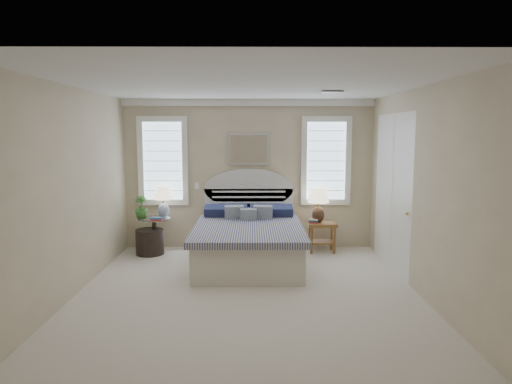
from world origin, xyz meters
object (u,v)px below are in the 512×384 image
object	(u,v)px
lamp_left	(163,198)
lamp_right	(318,201)
bed	(248,240)
floor_pot	(150,242)
nightstand_right	(322,230)
side_table_left	(154,232)

from	to	relation	value
lamp_left	lamp_right	bearing A→B (deg)	-0.27
bed	floor_pot	size ratio (longest dim) A/B	4.72
floor_pot	lamp_left	world-z (taller)	lamp_left
bed	nightstand_right	size ratio (longest dim) A/B	4.29
lamp_left	bed	bearing A→B (deg)	-25.73
bed	floor_pot	distance (m)	1.82
lamp_left	side_table_left	bearing A→B (deg)	-136.90
floor_pot	lamp_left	size ratio (longest dim) A/B	0.89
bed	lamp_left	world-z (taller)	bed
nightstand_right	lamp_left	xyz separation A→B (m)	(-2.81, 0.03, 0.58)
side_table_left	lamp_right	distance (m)	2.93
bed	nightstand_right	xyz separation A→B (m)	(1.30, 0.69, 0.00)
bed	side_table_left	size ratio (longest dim) A/B	3.61
bed	lamp_left	size ratio (longest dim) A/B	4.19
floor_pot	bed	bearing A→B (deg)	-17.44
side_table_left	nightstand_right	size ratio (longest dim) A/B	1.19
side_table_left	lamp_left	world-z (taller)	lamp_left
side_table_left	lamp_right	xyz separation A→B (m)	(2.88, 0.12, 0.52)
floor_pot	lamp_right	distance (m)	3.04
nightstand_right	floor_pot	xyz separation A→B (m)	(-3.02, -0.15, -0.17)
lamp_right	lamp_left	bearing A→B (deg)	179.73
bed	lamp_right	bearing A→B (deg)	30.11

